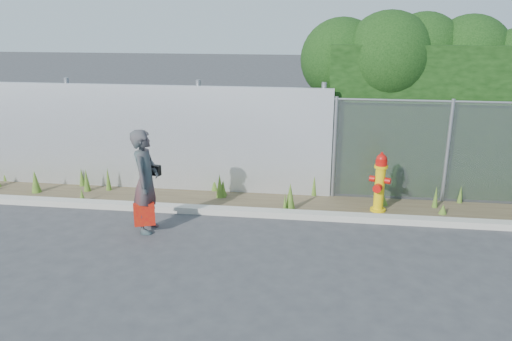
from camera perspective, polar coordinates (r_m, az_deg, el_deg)
The scene contains 10 objects.
ground at distance 7.59m, azimuth 0.84°, elevation -10.49°, with size 80.00×80.00×0.00m, color #363639.
curb at distance 9.19m, azimuth 2.20°, elevation -4.93°, with size 16.00×0.22×0.12m, color #A7A497.
weed_strip at distance 9.78m, azimuth 2.64°, elevation -3.12°, with size 16.00×1.29×0.55m.
corrugated_fence at distance 10.76m, azimuth -14.58°, elevation 3.70°, with size 8.50×0.21×2.30m.
chainlink_fence at distance 10.56m, azimuth 26.57°, elevation 1.74°, with size 6.50×0.07×2.05m.
hedge at distance 11.30m, azimuth 25.68°, elevation 8.45°, with size 7.92×2.05×3.86m.
fire_hydrant at distance 9.51m, azimuth 13.97°, elevation -1.45°, with size 0.39×0.35×1.16m.
woman at distance 8.54m, azimuth -12.47°, elevation -1.21°, with size 0.65×0.42×1.77m, color #0E5D5D.
red_tote_bag at distance 8.56m, azimuth -12.64°, elevation -4.90°, with size 0.35×0.13×0.45m.
black_shoulder_bag at distance 8.65m, azimuth -11.58°, elevation 0.05°, with size 0.23×0.10×0.18m.
Camera 1 is at (0.79, -6.66, 3.56)m, focal length 35.00 mm.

